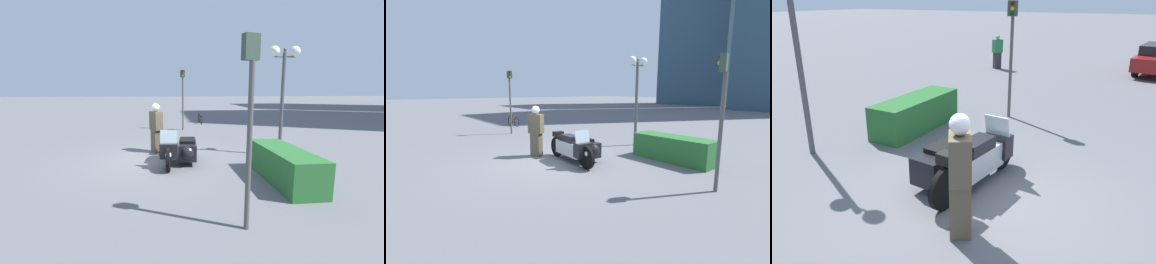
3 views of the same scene
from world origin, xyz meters
TOP-DOWN VIEW (x-y plane):
  - ground_plane at (0.00, 0.00)m, footprint 160.00×160.00m
  - police_motorcycle at (0.56, 0.60)m, footprint 2.62×1.26m
  - officer_rider at (-0.93, -0.18)m, footprint 0.59×0.52m
  - hedge_bush_curbside at (2.56, 3.18)m, footprint 2.73×0.90m
  - twin_lamp_post at (0.06, 4.23)m, footprint 0.35×1.09m
  - traffic_light_near at (4.70, 1.47)m, footprint 0.22×0.29m
  - traffic_light_far at (-6.23, 1.23)m, footprint 0.22×0.28m
  - bicycle_parked at (-9.13, 2.66)m, footprint 1.62×0.10m

SIDE VIEW (x-z plane):
  - ground_plane at x=0.00m, z-range 0.00..0.00m
  - bicycle_parked at x=-9.13m, z-range -0.03..0.66m
  - hedge_bush_curbside at x=2.56m, z-range 0.00..0.85m
  - police_motorcycle at x=0.56m, z-range -0.11..1.07m
  - officer_rider at x=-0.93m, z-range 0.05..1.91m
  - traffic_light_near at x=4.70m, z-range 0.52..3.73m
  - traffic_light_far at x=-6.23m, z-range 0.54..4.00m
  - twin_lamp_post at x=0.06m, z-range 1.07..4.88m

